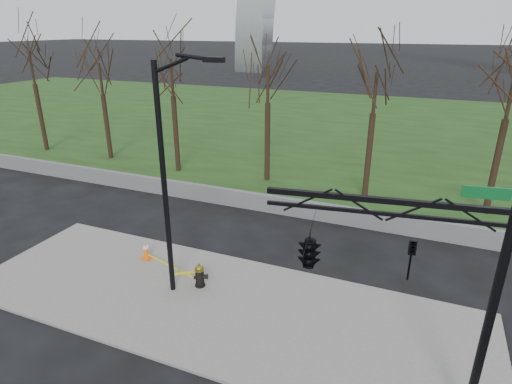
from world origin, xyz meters
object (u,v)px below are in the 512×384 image
at_px(traffic_cone, 146,251).
at_px(traffic_signal_mast, 343,253).
at_px(fire_hydrant, 200,276).
at_px(street_light, 169,168).

xyz_separation_m(traffic_cone, traffic_signal_mast, (8.46, -3.68, 3.68)).
xyz_separation_m(fire_hydrant, traffic_cone, (-2.98, 0.86, -0.06)).
relative_size(street_light, traffic_signal_mast, 1.37).
height_order(traffic_cone, street_light, street_light).
bearing_deg(traffic_signal_mast, street_light, 151.06).
relative_size(fire_hydrant, traffic_cone, 1.25).
distance_m(street_light, traffic_signal_mast, 6.50).
distance_m(fire_hydrant, traffic_cone, 3.10).
bearing_deg(street_light, traffic_cone, 150.52).
distance_m(traffic_cone, traffic_signal_mast, 9.93).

